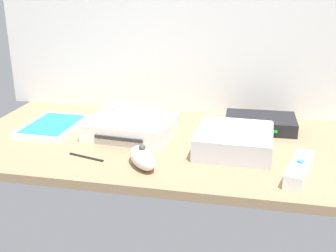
% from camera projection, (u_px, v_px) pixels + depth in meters
% --- Properties ---
extents(ground_plane, '(1.00, 0.48, 0.02)m').
position_uv_depth(ground_plane, '(168.00, 145.00, 1.03)').
color(ground_plane, '#9E7F5B').
rests_on(ground_plane, ground).
extents(game_console, '(0.22, 0.18, 0.04)m').
position_uv_depth(game_console, '(131.00, 127.00, 1.05)').
color(game_console, white).
rests_on(game_console, ground_plane).
extents(mini_computer, '(0.18, 0.18, 0.05)m').
position_uv_depth(mini_computer, '(234.00, 140.00, 0.96)').
color(mini_computer, silver).
rests_on(mini_computer, ground_plane).
extents(game_case, '(0.14, 0.19, 0.02)m').
position_uv_depth(game_case, '(53.00, 126.00, 1.10)').
color(game_case, white).
rests_on(game_case, ground_plane).
extents(network_router, '(0.18, 0.13, 0.03)m').
position_uv_depth(network_router, '(260.00, 123.00, 1.10)').
color(network_router, black).
rests_on(network_router, ground_plane).
extents(remote_wand, '(0.07, 0.15, 0.03)m').
position_uv_depth(remote_wand, '(299.00, 169.00, 0.84)').
color(remote_wand, white).
rests_on(remote_wand, ground_plane).
extents(remote_nunchuk, '(0.09, 0.11, 0.05)m').
position_uv_depth(remote_nunchuk, '(142.00, 158.00, 0.88)').
color(remote_nunchuk, white).
rests_on(remote_nunchuk, ground_plane).
extents(remote_classic_pad, '(0.15, 0.09, 0.02)m').
position_uv_depth(remote_classic_pad, '(129.00, 114.00, 1.05)').
color(remote_classic_pad, white).
rests_on(remote_classic_pad, game_console).
extents(stylus_pen, '(0.09, 0.03, 0.01)m').
position_uv_depth(stylus_pen, '(86.00, 156.00, 0.93)').
color(stylus_pen, black).
rests_on(stylus_pen, ground_plane).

